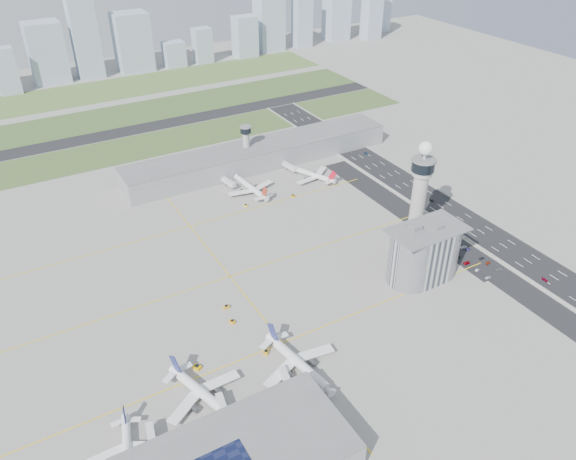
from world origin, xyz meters
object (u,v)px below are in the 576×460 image
secondary_tower (246,143)px  car_lot_4 (451,250)px  airplane_near_c (300,360)px  car_lot_3 (458,257)px  car_lot_0 (488,277)px  car_lot_11 (454,239)px  airplane_near_a (126,449)px  car_lot_2 (467,263)px  admin_building (424,253)px  jet_bridge_far_1 (284,165)px  car_lot_5 (438,243)px  jet_bridge_near_1 (227,423)px  car_hw_2 (366,153)px  airplane_near_b (204,391)px  car_lot_1 (478,270)px  car_lot_6 (499,269)px  car_lot_10 (464,247)px  tug_0 (197,367)px  tug_2 (232,321)px  car_hw_4 (314,131)px  tug_3 (226,307)px  airplane_far_a (250,184)px  tug_4 (246,205)px  airplane_far_b (312,172)px  jet_bridge_near_0 (155,456)px  jet_bridge_far_0 (223,180)px  control_tower (420,189)px  car_lot_7 (488,263)px  tug_5 (293,196)px  car_lot_9 (468,249)px  car_lot_8 (482,258)px  car_hw_0 (545,280)px

secondary_tower → car_lot_4: bearing=-71.7°
airplane_near_c → car_lot_3: bearing=94.2°
car_lot_0 → car_lot_11: (11.19, 38.03, -0.02)m
airplane_near_a → car_lot_2: airplane_near_a is taller
admin_building → car_lot_2: (30.53, -4.50, -14.67)m
jet_bridge_far_1 → car_lot_5: 138.21m
jet_bridge_near_1 → car_hw_2: jet_bridge_near_1 is taller
airplane_near_b → car_lot_1: airplane_near_b is taller
jet_bridge_near_1 → car_lot_6: 177.89m
car_lot_4 → car_lot_10: bearing=-100.7°
tug_0 → car_lot_11: size_ratio=0.86×
tug_2 → car_hw_4: size_ratio=0.88×
tug_0 → jet_bridge_far_1: bearing=-158.0°
tug_3 → car_lot_0: size_ratio=0.86×
airplane_far_a → tug_4: bearing=139.2°
admin_building → airplane_far_b: bearing=85.7°
airplane_near_a → jet_bridge_near_0: size_ratio=2.49×
airplane_far_b → tug_3: 152.95m
airplane_near_b → jet_bridge_far_1: airplane_near_b is taller
admin_building → jet_bridge_near_0: 170.00m
airplane_near_c → car_lot_3: (124.05, 29.42, -5.83)m
secondary_tower → jet_bridge_far_0: 36.91m
control_tower → car_lot_2: control_tower is taller
car_lot_0 → car_lot_2: size_ratio=0.79×
airplane_near_c → tug_2: airplane_near_c is taller
airplane_far_b → car_lot_7: 143.64m
jet_bridge_near_0 → tug_4: size_ratio=5.12×
tug_5 → tug_2: bearing=59.9°
tug_2 → car_lot_2: tug_2 is taller
airplane_near_b → car_lot_10: bearing=82.0°
jet_bridge_near_0 → car_lot_0: (195.67, 18.65, -2.24)m
car_lot_9 → car_lot_11: size_ratio=0.82×
secondary_tower → tug_2: bearing=-118.7°
car_lot_0 → car_lot_8: 18.55m
car_lot_4 → car_lot_10: (8.77, -1.50, -0.01)m
car_lot_0 → airplane_near_c: bearing=96.2°
airplane_far_a → car_lot_7: (79.20, -144.54, -5.28)m
control_tower → car_hw_0: bearing=-61.7°
car_lot_8 → car_hw_0: 35.09m
tug_0 → car_lot_11: (175.42, 20.70, -0.42)m
jet_bridge_near_1 → tug_3: (30.19, 67.46, -1.95)m
jet_bridge_near_0 → car_lot_8: bearing=-70.7°
car_hw_2 → car_hw_4: (-12.12, 58.60, -0.02)m
tug_5 → admin_building: bearing=111.6°
tug_4 → car_lot_9: size_ratio=0.83×
car_lot_11 → control_tower: bearing=63.8°
control_tower → car_lot_3: (10.24, -27.47, -34.49)m
airplane_near_c → car_lot_6: (135.42, 9.00, -5.81)m
car_lot_8 → car_lot_10: 13.44m
control_tower → airplane_near_a: (-193.77, -62.41, -30.17)m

